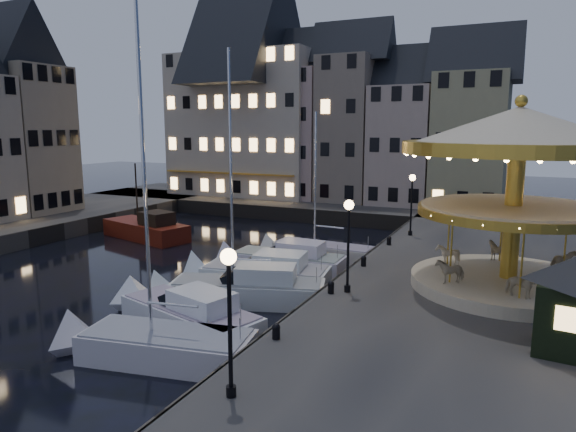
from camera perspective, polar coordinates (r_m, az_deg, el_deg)
The scene contains 29 objects.
ground at distance 26.07m, azimuth -9.59°, elevation -9.54°, with size 160.00×160.00×0.00m, color black.
quay_east at distance 27.34m, azimuth 23.82°, elevation -7.91°, with size 16.00×56.00×1.30m, color #474442.
quay_north at distance 53.59m, azimuth 0.31°, elevation 1.33°, with size 44.00×12.00×1.30m, color #474442.
quaywall_e at distance 28.52m, azimuth 7.48°, elevation -6.41°, with size 0.15×44.00×1.30m, color #47423A.
quaywall_n at distance 47.39m, azimuth -0.52°, elevation 0.20°, with size 48.00×0.15×1.30m, color #47423A.
streetlamp_a at distance 13.91m, azimuth -6.53°, elevation -9.44°, with size 0.44×0.44×4.17m.
streetlamp_b at distance 22.73m, azimuth 6.73°, elevation -1.84°, with size 0.44×0.44×4.17m.
streetlamp_c at distance 35.64m, azimuth 13.59°, elevation 2.20°, with size 0.44×0.44×4.17m.
bollard_a at distance 18.31m, azimuth -1.33°, elevation -12.61°, with size 0.30×0.30×0.57m.
bollard_b at distance 23.07m, azimuth 4.79°, elevation -7.83°, with size 0.30×0.30×0.57m.
bollard_c at distance 27.64m, azimuth 8.39°, elevation -4.91°, with size 0.30×0.30×0.57m.
bollard_d at distance 32.81m, azimuth 11.16°, elevation -2.65°, with size 0.30×0.30×0.57m.
townhouse_na at distance 60.39m, azimuth -8.96°, elevation 8.96°, with size 5.50×8.00×12.80m.
townhouse_nb at distance 57.53m, azimuth -4.40°, elevation 9.51°, with size 6.16×8.00×13.80m.
townhouse_nc at distance 54.82m, azimuth 1.20°, elevation 10.04°, with size 6.82×8.00×14.80m.
townhouse_nd at distance 52.77m, azimuth 7.03°, elevation 10.52°, with size 5.50×8.00×15.80m.
townhouse_ne at distance 51.34m, azimuth 12.85°, elevation 8.70°, with size 6.16×8.00×12.80m.
townhouse_nf at distance 50.40m, azimuth 19.69°, elevation 8.93°, with size 6.82×8.00×13.80m.
townhouse_wc at distance 50.77m, azimuth -27.56°, elevation 8.62°, with size 8.80×5.50×14.20m.
hotel_corner at distance 57.52m, azimuth -4.37°, elevation 11.01°, with size 17.60×9.00×16.80m.
motorboat_a at distance 20.36m, azimuth -14.70°, elevation -13.80°, with size 7.49×3.64×12.38m.
motorboat_b at distance 22.90m, azimuth -11.48°, elevation -10.68°, with size 8.00×4.27×2.15m.
motorboat_c at distance 25.67m, azimuth -5.37°, elevation -8.16°, with size 8.50×4.56×11.38m.
motorboat_d at distance 28.24m, azimuth -3.24°, elevation -6.53°, with size 7.96×3.69×2.15m.
motorboat_e at distance 30.94m, azimuth -0.66°, elevation -5.05°, with size 7.84×2.54×2.15m.
motorboat_f at distance 33.61m, azimuth 3.10°, elevation -4.05°, with size 7.73×2.36×10.23m.
red_fishing_boat at distance 41.36m, azimuth -15.39°, elevation -1.51°, with size 8.19×4.61×6.03m.
carousel at distance 24.77m, azimuth 24.09°, elevation 5.33°, with size 9.91×9.91×8.67m.
ticket_kiosk at distance 18.97m, azimuth 29.04°, elevation -7.06°, with size 3.14×3.14×3.67m.
Camera 1 is at (14.12, -20.16, 8.60)m, focal length 32.00 mm.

